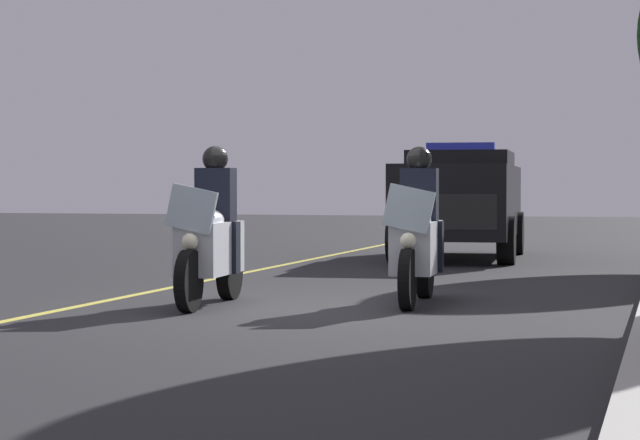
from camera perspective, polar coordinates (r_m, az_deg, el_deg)
The scene contains 5 objects.
ground_plane at distance 13.07m, azimuth -1.24°, elevation -4.07°, with size 80.00×80.00×0.00m, color #28282B.
lane_stripe_center at distance 13.90m, azimuth -10.15°, elevation -3.74°, with size 48.00×0.12×0.01m, color #E0D14C.
police_motorcycle_lead_left at distance 13.32m, azimuth -5.05°, elevation -0.95°, with size 2.14×0.62×1.72m.
police_motorcycle_lead_right at distance 13.51m, azimuth 4.48°, elevation -0.91°, with size 2.14×0.62×1.72m.
police_suv at distance 21.99m, azimuth 6.46°, elevation 1.00°, with size 5.03×2.36×2.05m.
Camera 1 is at (12.42, 3.85, 1.29)m, focal length 69.58 mm.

